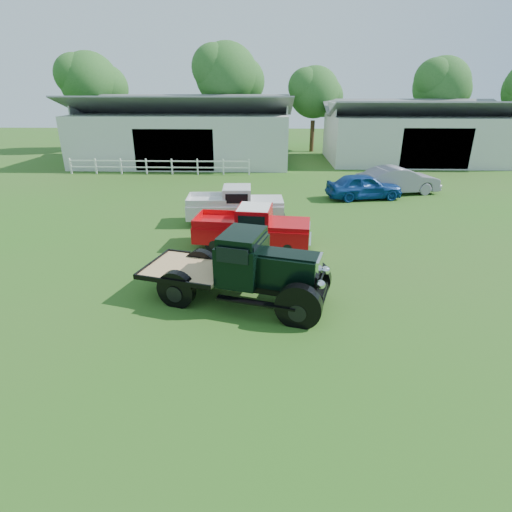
# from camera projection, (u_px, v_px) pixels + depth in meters

# --- Properties ---
(ground) EXTENTS (120.00, 120.00, 0.00)m
(ground) POSITION_uv_depth(u_px,v_px,m) (248.00, 302.00, 12.47)
(ground) COLOR #395420
(shed_left) EXTENTS (18.80, 10.20, 5.60)m
(shed_left) POSITION_uv_depth(u_px,v_px,m) (185.00, 130.00, 35.59)
(shed_left) COLOR #A2A499
(shed_left) RESTS_ON ground
(shed_right) EXTENTS (16.80, 9.20, 5.20)m
(shed_right) POSITION_uv_depth(u_px,v_px,m) (419.00, 132.00, 35.90)
(shed_right) COLOR #A2A499
(shed_right) RESTS_ON ground
(fence_rail) EXTENTS (14.20, 0.16, 1.20)m
(fence_rail) POSITION_uv_depth(u_px,v_px,m) (159.00, 167.00, 30.94)
(fence_rail) COLOR white
(fence_rail) RESTS_ON ground
(tree_a) EXTENTS (6.30, 6.30, 10.50)m
(tree_a) POSITION_uv_depth(u_px,v_px,m) (92.00, 99.00, 41.46)
(tree_a) COLOR #1A4916
(tree_a) RESTS_ON ground
(tree_b) EXTENTS (6.90, 6.90, 11.50)m
(tree_b) POSITION_uv_depth(u_px,v_px,m) (227.00, 93.00, 41.73)
(tree_b) COLOR #1A4916
(tree_b) RESTS_ON ground
(tree_c) EXTENTS (5.40, 5.40, 9.00)m
(tree_c) POSITION_uv_depth(u_px,v_px,m) (314.00, 107.00, 40.99)
(tree_c) COLOR #1A4916
(tree_c) RESTS_ON ground
(tree_d) EXTENTS (6.00, 6.00, 10.00)m
(tree_d) POSITION_uv_depth(u_px,v_px,m) (439.00, 101.00, 41.30)
(tree_d) COLOR #1A4916
(tree_d) RESTS_ON ground
(vintage_flatbed) EXTENTS (6.12, 3.68, 2.27)m
(vintage_flatbed) POSITION_uv_depth(u_px,v_px,m) (239.00, 267.00, 12.14)
(vintage_flatbed) COLOR black
(vintage_flatbed) RESTS_ON ground
(red_pickup) EXTENTS (5.06, 2.38, 1.78)m
(red_pickup) POSITION_uv_depth(u_px,v_px,m) (252.00, 227.00, 16.44)
(red_pickup) COLOR #C0070D
(red_pickup) RESTS_ON ground
(white_pickup) EXTENTS (4.93, 2.13, 1.78)m
(white_pickup) POSITION_uv_depth(u_px,v_px,m) (235.00, 205.00, 19.52)
(white_pickup) COLOR silver
(white_pickup) RESTS_ON ground
(misc_car_blue) EXTENTS (4.71, 2.56, 1.52)m
(misc_car_blue) POSITION_uv_depth(u_px,v_px,m) (364.00, 186.00, 23.96)
(misc_car_blue) COLOR navy
(misc_car_blue) RESTS_ON ground
(misc_car_grey) EXTENTS (5.39, 2.92, 1.68)m
(misc_car_grey) POSITION_uv_depth(u_px,v_px,m) (398.00, 180.00, 25.12)
(misc_car_grey) COLOR slate
(misc_car_grey) RESTS_ON ground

